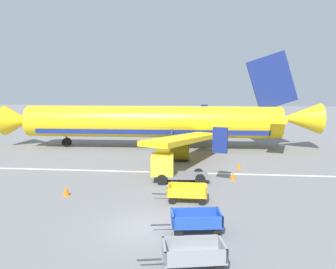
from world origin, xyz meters
TOP-DOWN VIEW (x-y plane):
  - ground_plane at (0.00, 0.00)m, footprint 220.00×220.00m
  - apron_stripe at (0.00, 11.26)m, footprint 120.00×0.36m
  - airplane at (-1.90, 22.52)m, footprint 37.58×30.29m
  - baggage_cart_nearest at (2.53, -3.63)m, footprint 3.63×1.84m
  - baggage_cart_second_in_row at (2.60, -0.30)m, footprint 3.62×1.76m
  - baggage_cart_third_in_row at (1.97, 4.20)m, footprint 3.56×1.42m
  - service_truck_beside_carts at (0.38, 8.56)m, footprint 4.51×2.29m
  - traffic_cone_near_plane at (5.41, 9.47)m, footprint 0.49×0.49m
  - traffic_cone_mid_apron at (6.29, 13.10)m, footprint 0.45×0.45m
  - traffic_cone_by_carts at (-6.22, 4.58)m, footprint 0.49×0.49m

SIDE VIEW (x-z plane):
  - ground_plane at x=0.00m, z-range 0.00..0.00m
  - apron_stripe at x=0.00m, z-range 0.00..0.01m
  - traffic_cone_mid_apron at x=6.29m, z-range 0.00..0.59m
  - traffic_cone_near_plane at x=5.41m, z-range 0.00..0.64m
  - traffic_cone_by_carts at x=-6.22m, z-range 0.00..0.65m
  - baggage_cart_nearest at x=2.53m, z-range 0.07..1.14m
  - baggage_cart_second_in_row at x=2.60m, z-range 0.07..1.14m
  - baggage_cart_third_in_row at x=1.97m, z-range 0.07..1.14m
  - service_truck_beside_carts at x=0.38m, z-range 0.05..2.15m
  - airplane at x=-1.90m, z-range -2.62..8.72m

